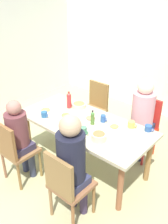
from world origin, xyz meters
TOP-DOWN VIEW (x-y plane):
  - ground_plane at (0.00, 0.00)m, footprint 5.75×5.75m
  - wall_back at (0.00, 2.22)m, footprint 5.03×0.12m
  - dining_table at (0.00, 0.00)m, footprint 1.85×0.85m
  - chair_0 at (0.46, -0.81)m, footprint 0.40×0.40m
  - person_0 at (0.46, -0.72)m, footprint 0.30×0.30m
  - chair_1 at (0.46, 0.81)m, footprint 0.40×0.40m
  - person_1 at (0.46, 0.72)m, footprint 0.31×0.31m
  - chair_2 at (-0.46, 0.81)m, footprint 0.40×0.40m
  - chair_3 at (-0.46, -0.81)m, footprint 0.40×0.40m
  - person_3 at (-0.46, -0.71)m, footprint 0.30×0.30m
  - plate_0 at (-0.28, -0.06)m, footprint 0.23×0.23m
  - plate_1 at (0.39, 0.14)m, footprint 0.20×0.20m
  - plate_2 at (0.03, 0.10)m, footprint 0.23×0.23m
  - plate_3 at (-0.61, -0.13)m, footprint 0.23×0.23m
  - bowl_0 at (0.40, -0.20)m, footprint 0.18×0.18m
  - bowl_1 at (-0.02, -0.25)m, footprint 0.21×0.21m
  - bowl_2 at (-0.34, 0.27)m, footprint 0.20×0.20m
  - cup_0 at (0.19, -0.23)m, footprint 0.12×0.09m
  - cup_1 at (0.19, 0.17)m, footprint 0.11×0.07m
  - cup_2 at (0.54, 0.30)m, footprint 0.12×0.09m
  - cup_3 at (-0.50, -0.25)m, footprint 0.12×0.08m
  - cup_4 at (0.75, 0.36)m, footprint 0.12×0.09m
  - bottle_0 at (0.12, 0.03)m, footprint 0.05×0.05m
  - bottle_1 at (-0.44, 0.17)m, footprint 0.07×0.07m

SIDE VIEW (x-z plane):
  - ground_plane at x=0.00m, z-range 0.00..0.00m
  - chair_0 at x=0.46m, z-range 0.06..0.96m
  - chair_1 at x=0.46m, z-range 0.06..0.96m
  - chair_2 at x=-0.46m, z-range 0.06..0.96m
  - chair_3 at x=-0.46m, z-range 0.06..0.96m
  - dining_table at x=0.00m, z-range 0.28..1.00m
  - person_3 at x=-0.46m, z-range 0.10..1.26m
  - plate_0 at x=-0.28m, z-range 0.72..0.76m
  - plate_2 at x=0.03m, z-range 0.72..0.76m
  - plate_1 at x=0.39m, z-range 0.72..0.76m
  - plate_3 at x=-0.61m, z-range 0.72..0.76m
  - person_1 at x=0.46m, z-range 0.13..1.37m
  - cup_4 at x=0.75m, z-range 0.73..0.80m
  - cup_3 at x=-0.50m, z-range 0.73..0.80m
  - bowl_2 at x=-0.34m, z-range 0.72..0.81m
  - cup_2 at x=0.54m, z-range 0.73..0.81m
  - bowl_1 at x=-0.02m, z-range 0.72..0.82m
  - person_0 at x=0.46m, z-range 0.12..1.42m
  - cup_0 at x=0.19m, z-range 0.73..0.82m
  - cup_1 at x=0.19m, z-range 0.73..0.82m
  - bowl_0 at x=0.40m, z-range 0.73..0.83m
  - bottle_0 at x=0.12m, z-range 0.72..0.92m
  - bottle_1 at x=-0.44m, z-range 0.72..0.97m
  - wall_back at x=0.00m, z-range 0.00..2.60m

